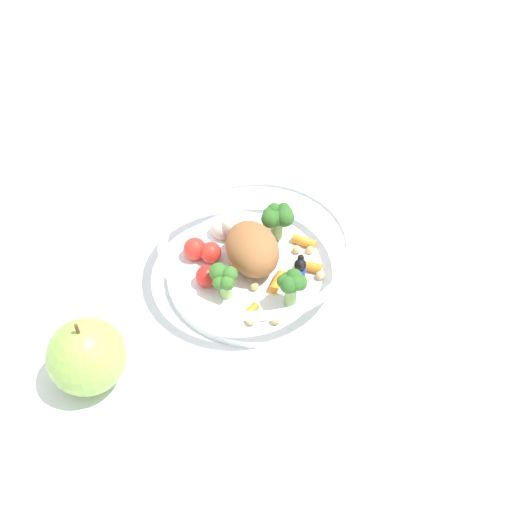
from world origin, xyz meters
TOP-DOWN VIEW (x-y plane):
  - ground_plane at (0.00, 0.00)m, footprint 2.40×2.40m
  - food_container at (0.01, 0.01)m, footprint 0.23×0.23m
  - loose_apple at (-0.17, -0.12)m, footprint 0.08×0.08m

SIDE VIEW (x-z plane):
  - ground_plane at x=0.00m, z-range 0.00..0.00m
  - food_container at x=0.01m, z-range 0.00..0.07m
  - loose_apple at x=-0.17m, z-range -0.01..0.09m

